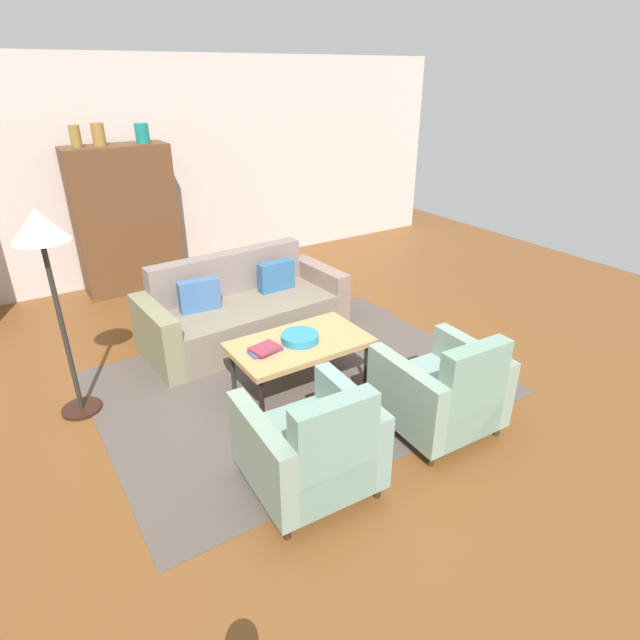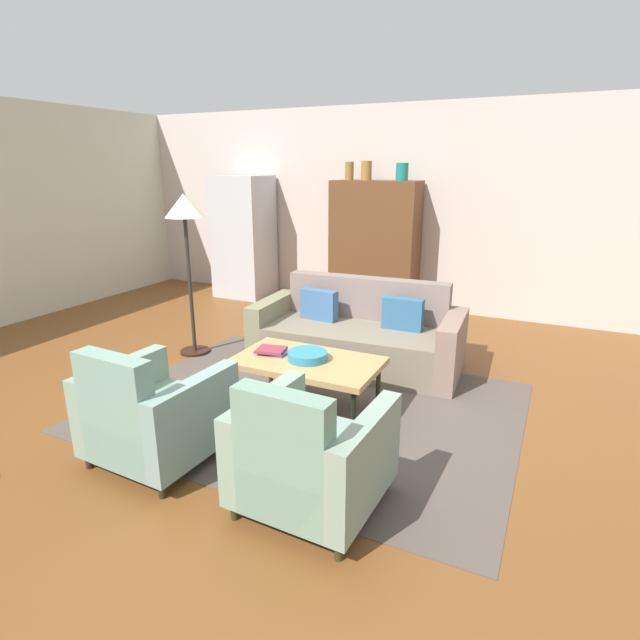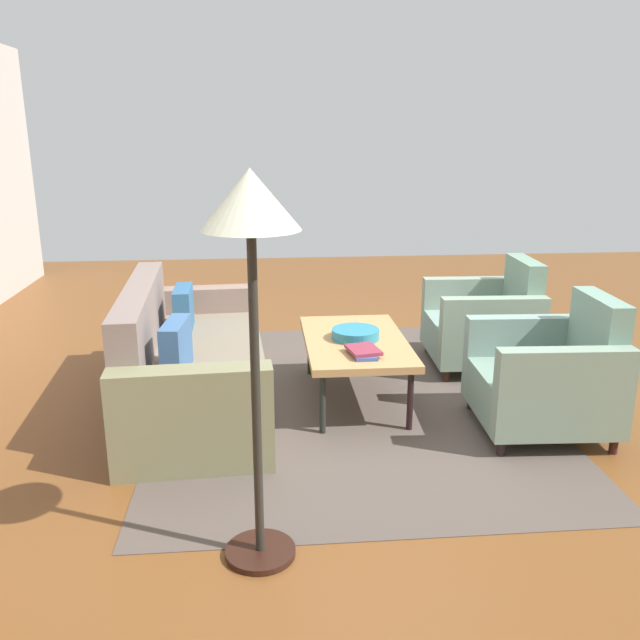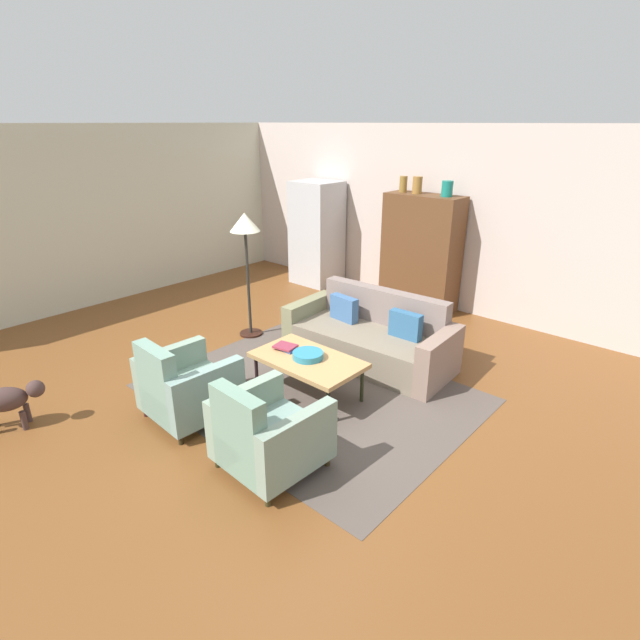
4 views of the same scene
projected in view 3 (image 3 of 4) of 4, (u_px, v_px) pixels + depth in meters
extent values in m
plane|color=brown|center=(368.00, 402.00, 4.68)|extent=(11.05, 11.05, 0.00)
cube|color=#514740|center=(348.00, 399.00, 4.72)|extent=(3.40, 2.60, 0.01)
cube|color=#776B59|center=(198.00, 377.00, 4.58)|extent=(1.79, 1.00, 0.42)
cube|color=slate|center=(142.00, 349.00, 4.46)|extent=(1.75, 0.28, 0.86)
cube|color=#846A5E|center=(201.00, 324.00, 5.46)|extent=(0.23, 0.91, 0.62)
cube|color=#787655|center=(192.00, 421.00, 3.64)|extent=(0.23, 0.91, 0.62)
cube|color=#2E5B83|center=(184.00, 309.00, 4.89)|extent=(0.40, 0.13, 0.32)
cube|color=#3A5E8D|center=(176.00, 347.00, 4.03)|extent=(0.41, 0.16, 0.32)
cylinder|color=#232723|center=(323.00, 404.00, 4.14)|extent=(0.04, 0.04, 0.40)
cylinder|color=black|center=(310.00, 350.00, 5.16)|extent=(0.04, 0.04, 0.40)
cylinder|color=black|center=(410.00, 401.00, 4.19)|extent=(0.04, 0.04, 0.40)
cylinder|color=black|center=(380.00, 348.00, 5.20)|extent=(0.04, 0.04, 0.40)
cube|color=tan|center=(355.00, 342.00, 4.61)|extent=(1.20, 0.70, 0.05)
cylinder|color=black|center=(501.00, 448.00, 3.90)|extent=(0.05, 0.05, 0.10)
cylinder|color=black|center=(471.00, 402.00, 4.55)|extent=(0.05, 0.05, 0.10)
cylinder|color=#3A1B18|center=(614.00, 445.00, 3.92)|extent=(0.05, 0.05, 0.10)
cylinder|color=black|center=(568.00, 400.00, 4.58)|extent=(0.05, 0.05, 0.10)
cube|color=gray|center=(540.00, 393.00, 4.18)|extent=(0.60, 0.83, 0.30)
cube|color=gray|center=(595.00, 357.00, 4.13)|extent=(0.57, 0.17, 0.78)
cube|color=gray|center=(563.00, 395.00, 3.82)|extent=(0.16, 0.80, 0.56)
cube|color=gray|center=(523.00, 356.00, 4.47)|extent=(0.16, 0.80, 0.56)
cylinder|color=#3B2219|center=(446.00, 375.00, 5.04)|extent=(0.05, 0.05, 0.10)
cylinder|color=#352813|center=(428.00, 347.00, 5.70)|extent=(0.05, 0.05, 0.10)
cylinder|color=#2B2811|center=(533.00, 374.00, 5.07)|extent=(0.05, 0.05, 0.10)
cylinder|color=#2F2A13|center=(505.00, 346.00, 5.73)|extent=(0.05, 0.05, 0.10)
cube|color=gray|center=(479.00, 336.00, 5.33)|extent=(0.59, 0.82, 0.30)
cube|color=gray|center=(522.00, 307.00, 5.28)|extent=(0.57, 0.16, 0.78)
cube|color=gray|center=(493.00, 334.00, 4.97)|extent=(0.15, 0.80, 0.56)
cube|color=gray|center=(469.00, 310.00, 5.62)|extent=(0.15, 0.80, 0.56)
cylinder|color=teal|center=(355.00, 334.00, 4.60)|extent=(0.33, 0.33, 0.07)
cube|color=#3B5090|center=(363.00, 353.00, 4.28)|extent=(0.28, 0.15, 0.02)
cube|color=maroon|center=(363.00, 350.00, 4.27)|extent=(0.27, 0.23, 0.02)
cylinder|color=black|center=(260.00, 552.00, 2.99)|extent=(0.32, 0.32, 0.03)
cylinder|color=#272621|center=(256.00, 401.00, 2.79)|extent=(0.04, 0.04, 1.45)
cone|color=silver|center=(250.00, 199.00, 2.55)|extent=(0.40, 0.40, 0.24)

